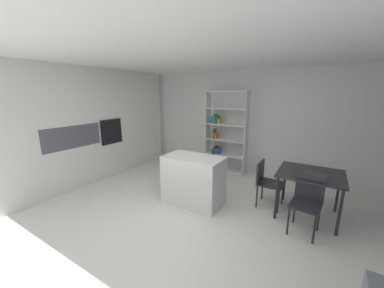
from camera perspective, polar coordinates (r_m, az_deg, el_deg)
ground_plane at (r=3.88m, az=-2.64°, el=-19.00°), size 9.25×9.25×0.00m
ceiling_slab at (r=3.34m, az=-3.16°, el=23.41°), size 6.73×5.93×0.06m
back_partition at (r=5.99m, az=13.28°, el=5.64°), size 6.73×0.06×2.63m
tall_cabinet_run_left at (r=5.59m, az=-28.95°, el=3.82°), size 0.67×5.34×2.63m
cabinet_niche_splashback at (r=5.23m, az=-28.67°, el=1.58°), size 0.01×1.26×0.47m
built_in_oven at (r=5.74m, az=-20.30°, el=3.11°), size 0.06×0.58×0.60m
kitchen_island at (r=4.19m, az=0.37°, el=-9.38°), size 1.10×0.63×0.92m
open_bookshelf at (r=5.87m, az=8.08°, el=2.33°), size 1.11×0.30×2.11m
dining_table at (r=4.17m, az=28.52°, el=-7.70°), size 0.99×0.91×0.77m
dining_chair_near at (r=3.79m, az=27.96°, el=-12.13°), size 0.45×0.48×0.93m
dining_chair_island_side at (r=4.32m, az=18.76°, el=-8.72°), size 0.44×0.44×0.84m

